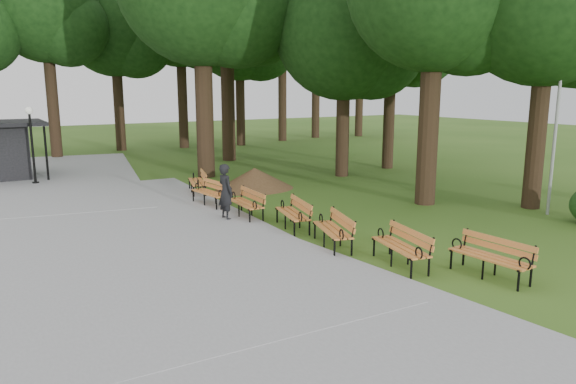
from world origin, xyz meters
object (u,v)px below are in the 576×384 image
bench_6 (197,182)px  bench_3 (293,214)px  person (226,192)px  bench_5 (210,193)px  dirt_mound (255,178)px  bench_1 (400,247)px  bench_4 (245,203)px  lawn_tree_1 (345,30)px  lawn_tree_5 (392,24)px  metal_pole (556,122)px  bench_0 (490,258)px  lamp_post (31,129)px  bench_2 (332,230)px

bench_6 → bench_3: bearing=18.9°
person → bench_3: size_ratio=0.92×
bench_5 → bench_6: same height
dirt_mound → bench_1: bench_1 is taller
bench_1 → bench_3: size_ratio=1.00×
person → bench_6: size_ratio=0.92×
dirt_mound → bench_4: (-2.46, -4.08, 0.01)m
lawn_tree_1 → dirt_mound: bearing=-171.3°
bench_1 → lawn_tree_5: lawn_tree_5 is taller
metal_pole → bench_0: 7.47m
lawn_tree_5 → person: bearing=-154.2°
bench_3 → lawn_tree_1: size_ratio=0.20×
person → bench_3: bearing=-154.7°
metal_pole → bench_0: (-6.44, -2.82, -2.52)m
lamp_post → bench_3: 13.16m
dirt_mound → bench_3: size_ratio=1.44×
dirt_mound → bench_6: 2.35m
bench_1 → metal_pole: bearing=111.0°
bench_3 → bench_4: same height
bench_3 → lawn_tree_1: 11.43m
bench_0 → bench_3: size_ratio=1.00×
bench_2 → dirt_mound: bearing=-176.4°
bench_0 → person: bearing=-164.1°
bench_0 → lawn_tree_5: size_ratio=0.19×
metal_pole → bench_2: size_ratio=3.12×
metal_pole → lawn_tree_1: bearing=96.5°
metal_pole → bench_2: 8.43m
metal_pole → lawn_tree_5: 11.38m
dirt_mound → bench_3: bench_3 is taller
lamp_post → person: bearing=-65.9°
bench_2 → person: bearing=-146.9°
person → bench_1: bearing=-170.7°
person → metal_pole: size_ratio=0.29×
bench_0 → bench_2: 3.89m
person → bench_0: size_ratio=0.92×
bench_3 → bench_1: bearing=19.0°
person → lawn_tree_5: size_ratio=0.17×
bench_0 → lawn_tree_1: (5.35, 12.40, 6.09)m
bench_5 → bench_0: bearing=7.2°
lawn_tree_1 → bench_1: bearing=-120.8°
person → lawn_tree_5: lawn_tree_5 is taller
bench_0 → bench_4: (-2.07, 7.55, 0.00)m
bench_2 → bench_6: same height
bench_0 → lawn_tree_5: (8.82, 13.16, 6.62)m
metal_pole → bench_1: metal_pole is taller
dirt_mound → bench_6: (-2.32, 0.34, 0.01)m
bench_0 → lamp_post: bearing=-161.6°
dirt_mound → lawn_tree_5: size_ratio=0.27×
bench_4 → lawn_tree_1: size_ratio=0.20×
person → lamp_post: bearing=18.4°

